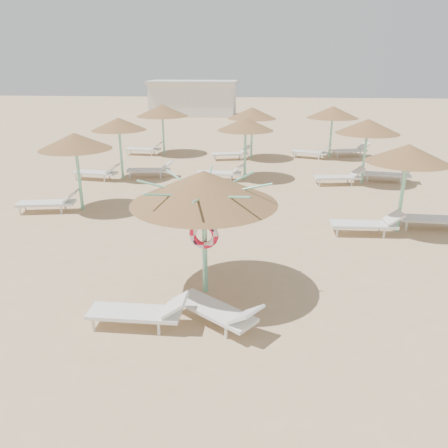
{
  "coord_description": "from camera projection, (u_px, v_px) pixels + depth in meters",
  "views": [
    {
      "loc": [
        1.08,
        -8.43,
        4.79
      ],
      "look_at": [
        0.19,
        1.0,
        1.3
      ],
      "focal_mm": 35.0,
      "sensor_mm": 36.0,
      "label": 1
    }
  ],
  "objects": [
    {
      "name": "lounger_main_a",
      "position": [
        141.0,
        312.0,
        8.33
      ],
      "size": [
        1.91,
        0.59,
        0.69
      ],
      "rotation": [
        0.0,
        0.0,
        -0.0
      ],
      "color": "white",
      "rests_on": "ground"
    },
    {
      "name": "lounger_main_b",
      "position": [
        219.0,
        311.0,
        8.37
      ],
      "size": [
        1.88,
        1.59,
        0.7
      ],
      "rotation": [
        0.0,
        0.0,
        -0.63
      ],
      "color": "white",
      "rests_on": "ground"
    },
    {
      "name": "ground",
      "position": [
        211.0,
        294.0,
        9.63
      ],
      "size": [
        120.0,
        120.0,
        0.0
      ],
      "primitive_type": "plane",
      "color": "tan",
      "rests_on": "ground"
    },
    {
      "name": "service_hut",
      "position": [
        194.0,
        98.0,
        42.28
      ],
      "size": [
        8.4,
        4.4,
        3.25
      ],
      "color": "silver",
      "rests_on": "ground"
    },
    {
      "name": "main_palapa",
      "position": [
        204.0,
        188.0,
        8.95
      ],
      "size": [
        3.07,
        3.07,
        2.76
      ],
      "color": "#7DDAB7",
      "rests_on": "ground"
    },
    {
      "name": "palapa_field",
      "position": [
        245.0,
        123.0,
        19.46
      ],
      "size": [
        14.74,
        13.78,
        2.71
      ],
      "color": "#7DDAB7",
      "rests_on": "ground"
    }
  ]
}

